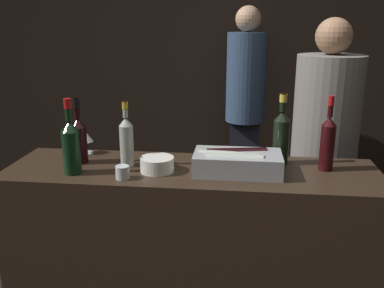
# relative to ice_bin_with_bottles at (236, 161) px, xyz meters

# --- Properties ---
(wall_back_chalkboard) EXTENTS (6.40, 0.06, 2.80)m
(wall_back_chalkboard) POSITION_rel_ice_bin_with_bottles_xyz_m (-0.22, 2.07, 0.39)
(wall_back_chalkboard) COLOR black
(wall_back_chalkboard) RESTS_ON ground_plane
(bar_counter) EXTENTS (1.82, 0.51, 0.95)m
(bar_counter) POSITION_rel_ice_bin_with_bottles_xyz_m (-0.22, 0.03, -0.53)
(bar_counter) COLOR #2D2116
(bar_counter) RESTS_ON ground_plane
(ice_bin_with_bottles) EXTENTS (0.41, 0.23, 0.11)m
(ice_bin_with_bottles) POSITION_rel_ice_bin_with_bottles_xyz_m (0.00, 0.00, 0.00)
(ice_bin_with_bottles) COLOR #9EA0A5
(ice_bin_with_bottles) RESTS_ON bar_counter
(bowl_white) EXTENTS (0.16, 0.16, 0.07)m
(bowl_white) POSITION_rel_ice_bin_with_bottles_xyz_m (-0.38, -0.02, -0.02)
(bowl_white) COLOR silver
(bowl_white) RESTS_ON bar_counter
(wine_glass) EXTENTS (0.09, 0.09, 0.13)m
(wine_glass) POSITION_rel_ice_bin_with_bottles_xyz_m (-0.82, 0.22, 0.03)
(wine_glass) COLOR silver
(wine_glass) RESTS_ON bar_counter
(candle_votive) EXTENTS (0.06, 0.06, 0.06)m
(candle_votive) POSITION_rel_ice_bin_with_bottles_xyz_m (-0.52, -0.14, -0.03)
(candle_votive) COLOR silver
(candle_votive) RESTS_ON bar_counter
(rose_wine_bottle) EXTENTS (0.07, 0.07, 0.32)m
(rose_wine_bottle) POSITION_rel_ice_bin_with_bottles_xyz_m (-0.54, 0.04, 0.08)
(rose_wine_bottle) COLOR #9EA899
(rose_wine_bottle) RESTS_ON bar_counter
(champagne_bottle) EXTENTS (0.08, 0.08, 0.35)m
(champagne_bottle) POSITION_rel_ice_bin_with_bottles_xyz_m (0.22, 0.16, 0.09)
(champagne_bottle) COLOR black
(champagne_bottle) RESTS_ON bar_counter
(red_wine_bottle_burgundy) EXTENTS (0.08, 0.08, 0.36)m
(red_wine_bottle_burgundy) POSITION_rel_ice_bin_with_bottles_xyz_m (-0.77, -0.10, 0.09)
(red_wine_bottle_burgundy) COLOR black
(red_wine_bottle_burgundy) RESTS_ON bar_counter
(red_wine_bottle_tall) EXTENTS (0.07, 0.07, 0.36)m
(red_wine_bottle_tall) POSITION_rel_ice_bin_with_bottles_xyz_m (0.43, 0.09, 0.09)
(red_wine_bottle_tall) COLOR black
(red_wine_bottle_tall) RESTS_ON bar_counter
(red_wine_bottle_black_foil) EXTENTS (0.08, 0.08, 0.33)m
(red_wine_bottle_black_foil) POSITION_rel_ice_bin_with_bottles_xyz_m (-0.79, 0.06, 0.07)
(red_wine_bottle_black_foil) COLOR black
(red_wine_bottle_black_foil) RESTS_ON bar_counter
(person_in_hoodie) EXTENTS (0.33, 0.33, 1.76)m
(person_in_hoodie) POSITION_rel_ice_bin_with_bottles_xyz_m (0.05, 1.69, -0.02)
(person_in_hoodie) COLOR black
(person_in_hoodie) RESTS_ON ground_plane
(person_blond_tee) EXTENTS (0.40, 0.40, 1.67)m
(person_blond_tee) POSITION_rel_ice_bin_with_bottles_xyz_m (0.53, 0.66, -0.09)
(person_blond_tee) COLOR black
(person_blond_tee) RESTS_ON ground_plane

